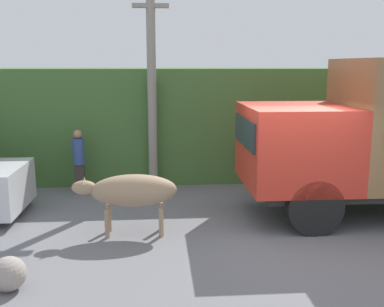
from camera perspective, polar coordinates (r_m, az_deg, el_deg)
ground_plane at (r=8.84m, az=12.61°, el=-10.32°), size 60.00×60.00×0.00m
hillside_embankment at (r=14.64m, az=5.53°, el=4.68°), size 32.00×5.20×3.10m
brown_cow at (r=8.59m, az=-7.69°, el=-4.75°), size 1.97×0.61×1.17m
pedestrian_on_hill at (r=11.58m, az=-14.17°, el=-0.57°), size 0.29×0.29×1.62m
utility_pole at (r=11.49m, az=-5.13°, el=8.85°), size 0.90×0.23×5.25m
roadside_rock at (r=7.17m, az=-22.28°, el=-13.96°), size 0.51×0.51×0.51m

